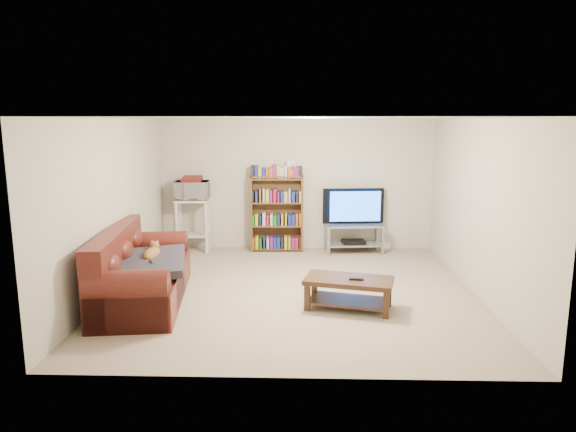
{
  "coord_description": "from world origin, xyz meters",
  "views": [
    {
      "loc": [
        0.11,
        -6.93,
        2.36
      ],
      "look_at": [
        -0.1,
        0.4,
        1.0
      ],
      "focal_mm": 32.0,
      "sensor_mm": 36.0,
      "label": 1
    }
  ],
  "objects_px": {
    "sofa": "(137,276)",
    "coffee_table": "(349,287)",
    "tv_stand": "(354,233)",
    "bookshelf": "(277,212)"
  },
  "relations": [
    {
      "from": "sofa",
      "to": "bookshelf",
      "type": "xyz_separation_m",
      "value": [
        1.71,
        2.76,
        0.38
      ]
    },
    {
      "from": "bookshelf",
      "to": "sofa",
      "type": "bearing_deg",
      "value": -123.6
    },
    {
      "from": "coffee_table",
      "to": "tv_stand",
      "type": "height_order",
      "value": "tv_stand"
    },
    {
      "from": "sofa",
      "to": "tv_stand",
      "type": "xyz_separation_m",
      "value": [
        3.12,
        2.67,
        0.01
      ]
    },
    {
      "from": "sofa",
      "to": "bookshelf",
      "type": "relative_size",
      "value": 1.71
    },
    {
      "from": "sofa",
      "to": "coffee_table",
      "type": "distance_m",
      "value": 2.78
    },
    {
      "from": "coffee_table",
      "to": "bookshelf",
      "type": "xyz_separation_m",
      "value": [
        -1.06,
        2.97,
        0.44
      ]
    },
    {
      "from": "sofa",
      "to": "coffee_table",
      "type": "xyz_separation_m",
      "value": [
        2.77,
        -0.2,
        -0.06
      ]
    },
    {
      "from": "coffee_table",
      "to": "bookshelf",
      "type": "height_order",
      "value": "bookshelf"
    },
    {
      "from": "sofa",
      "to": "tv_stand",
      "type": "distance_m",
      "value": 4.1
    }
  ]
}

